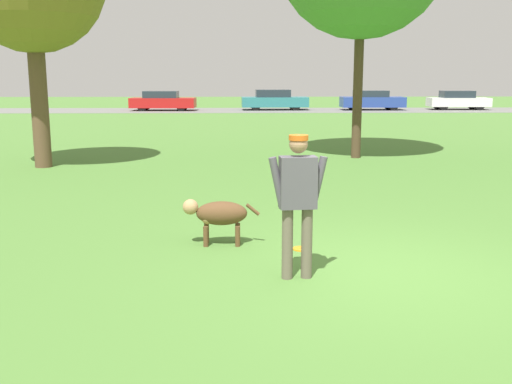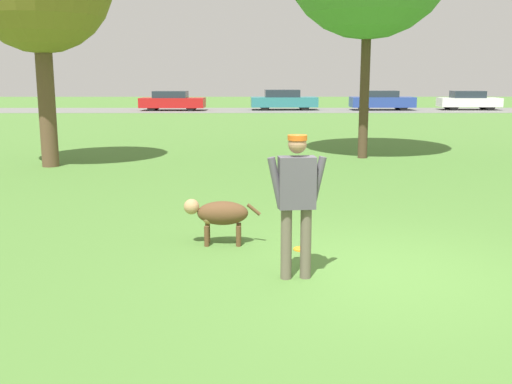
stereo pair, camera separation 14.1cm
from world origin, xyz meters
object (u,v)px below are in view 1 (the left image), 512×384
Objects in this scene: person at (298,194)px; parked_car_white at (458,100)px; dog at (218,214)px; parked_car_teal at (274,100)px; parked_car_red at (163,101)px; parked_car_blue at (372,100)px; frisbee at (301,249)px.

parked_car_white is at bearing 61.62° from person.
parked_car_teal is at bearing -94.19° from dog.
parked_car_white is at bearing 3.59° from parked_car_red.
dog is 32.91m from parked_car_red.
parked_car_blue reaches higher than parked_car_white.
person reaches higher than frisbee.
parked_car_teal is at bearing -178.10° from parked_car_white.
parked_car_red is at bearing -81.06° from dog.
person reaches higher than parked_car_teal.
dog is (-0.99, 1.44, -0.56)m from person.
frisbee is 33.37m from parked_car_red.
parked_car_teal reaches higher than dog.
dog is at bearing -112.87° from parked_car_white.
parked_car_blue is (14.23, 0.40, 0.01)m from parked_car_red.
dog is 0.25× the size of parked_car_blue.
parked_car_red is (-5.95, 33.97, -0.36)m from person.
person reaches higher than parked_car_white.
parked_car_white is (20.24, 0.60, 0.00)m from parked_car_red.
dog is 1.26m from frisbee.
parked_car_white reaches higher than frisbee.
person reaches higher than parked_car_red.
parked_car_teal is at bearing 6.41° from parked_car_red.
parked_car_teal is (1.59, 34.56, -0.33)m from person.
parked_car_white is at bearing -114.50° from dog.
parked_car_teal is (7.54, 0.60, 0.04)m from parked_car_red.
frisbee is at bearing -94.17° from parked_car_teal.
dog is 36.48m from parked_car_white.
parked_car_blue is (9.27, 32.92, 0.21)m from dog.
person is 1.57× the size of dog.
parked_car_teal is 1.06× the size of parked_car_blue.
parked_car_white is (6.01, 0.20, -0.01)m from parked_car_blue.
parked_car_teal is at bearing 177.95° from parked_car_blue.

